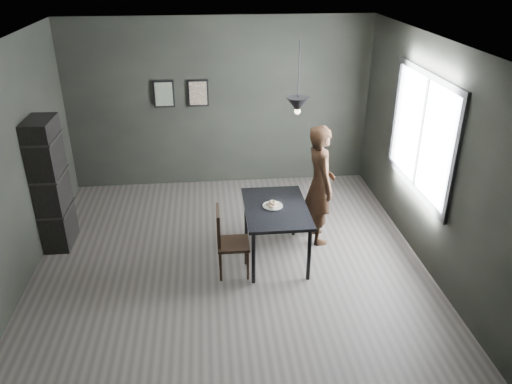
{
  "coord_description": "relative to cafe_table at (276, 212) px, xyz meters",
  "views": [
    {
      "loc": [
        -0.22,
        -5.56,
        3.7
      ],
      "look_at": [
        0.35,
        0.05,
        0.95
      ],
      "focal_mm": 35.0,
      "sensor_mm": 36.0,
      "label": 1
    }
  ],
  "objects": [
    {
      "name": "pendant_lamp",
      "position": [
        0.25,
        0.1,
        1.38
      ],
      "size": [
        0.28,
        0.28,
        0.86
      ],
      "color": "black",
      "rests_on": "ground"
    },
    {
      "name": "framed_print_right",
      "position": [
        -0.95,
        2.47,
        0.93
      ],
      "size": [
        0.34,
        0.04,
        0.44
      ],
      "color": "black",
      "rests_on": "ground"
    },
    {
      "name": "ceiling",
      "position": [
        -0.6,
        0.0,
        2.13
      ],
      "size": [
        5.0,
        5.0,
        0.02
      ],
      "color": "silver",
      "rests_on": "ground"
    },
    {
      "name": "back_wall",
      "position": [
        -0.6,
        2.5,
        0.73
      ],
      "size": [
        5.0,
        0.1,
        2.8
      ],
      "primitive_type": "cube",
      "color": "black",
      "rests_on": "ground"
    },
    {
      "name": "cafe_table",
      "position": [
        0.0,
        0.0,
        0.0
      ],
      "size": [
        0.8,
        1.2,
        0.75
      ],
      "color": "black",
      "rests_on": "ground"
    },
    {
      "name": "wood_chair",
      "position": [
        -0.65,
        -0.3,
        -0.16
      ],
      "size": [
        0.39,
        0.39,
        0.9
      ],
      "rotation": [
        0.0,
        0.0,
        -0.0
      ],
      "color": "black",
      "rests_on": "ground"
    },
    {
      "name": "woman",
      "position": [
        0.65,
        0.41,
        0.17
      ],
      "size": [
        0.46,
        0.65,
        1.68
      ],
      "primitive_type": "imported",
      "rotation": [
        0.0,
        0.0,
        1.67
      ],
      "color": "black",
      "rests_on": "ground"
    },
    {
      "name": "window_assembly",
      "position": [
        1.87,
        0.2,
        0.93
      ],
      "size": [
        0.04,
        1.96,
        1.56
      ],
      "color": "white",
      "rests_on": "ground"
    },
    {
      "name": "ground",
      "position": [
        -0.6,
        0.0,
        -0.67
      ],
      "size": [
        5.0,
        5.0,
        0.0
      ],
      "primitive_type": "plane",
      "color": "#3D3835",
      "rests_on": "ground"
    },
    {
      "name": "donut_pile",
      "position": [
        -0.04,
        0.01,
        0.12
      ],
      "size": [
        0.17,
        0.16,
        0.07
      ],
      "rotation": [
        0.0,
        0.0,
        0.43
      ],
      "color": "beige",
      "rests_on": "white_plate"
    },
    {
      "name": "shelf_unit",
      "position": [
        -2.92,
        0.65,
        0.23
      ],
      "size": [
        0.35,
        0.6,
        1.8
      ],
      "primitive_type": "cube",
      "rotation": [
        0.0,
        0.0,
        -0.01
      ],
      "color": "black",
      "rests_on": "ground"
    },
    {
      "name": "framed_print_left",
      "position": [
        -1.5,
        2.47,
        0.93
      ],
      "size": [
        0.34,
        0.04,
        0.44
      ],
      "color": "black",
      "rests_on": "ground"
    },
    {
      "name": "white_plate",
      "position": [
        -0.04,
        0.01,
        0.08
      ],
      "size": [
        0.23,
        0.23,
        0.01
      ],
      "primitive_type": "cylinder",
      "color": "white",
      "rests_on": "cafe_table"
    }
  ]
}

